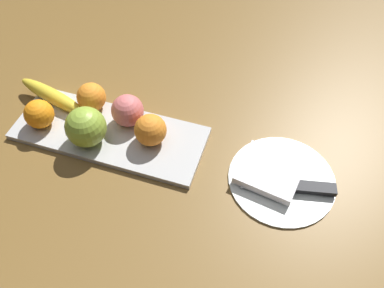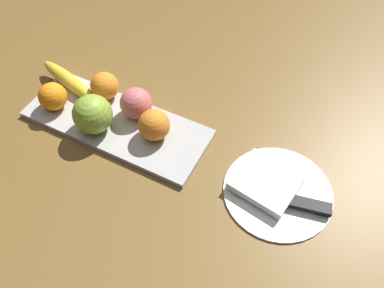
{
  "view_description": "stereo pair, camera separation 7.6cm",
  "coord_description": "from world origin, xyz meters",
  "px_view_note": "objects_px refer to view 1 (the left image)",
  "views": [
    {
      "loc": [
        -0.35,
        0.42,
        0.64
      ],
      "look_at": [
        -0.21,
        -0.02,
        0.04
      ],
      "focal_mm": 35.96,
      "sensor_mm": 36.0,
      "label": 1
    },
    {
      "loc": [
        -0.42,
        0.39,
        0.64
      ],
      "look_at": [
        -0.21,
        -0.02,
        0.04
      ],
      "focal_mm": 35.96,
      "sensor_mm": 36.0,
      "label": 2
    }
  ],
  "objects_px": {
    "knife": "(304,187)",
    "peach": "(128,111)",
    "fruit_tray": "(110,133)",
    "orange_center": "(150,130)",
    "apple": "(86,127)",
    "orange_near_banana": "(40,113)",
    "banana": "(53,96)",
    "folded_napkin": "(270,172)",
    "dinner_plate": "(282,179)",
    "orange_near_apple": "(91,97)"
  },
  "relations": [
    {
      "from": "orange_near_banana",
      "to": "peach",
      "type": "distance_m",
      "value": 0.18
    },
    {
      "from": "fruit_tray",
      "to": "dinner_plate",
      "type": "bearing_deg",
      "value": -180.0
    },
    {
      "from": "orange_center",
      "to": "peach",
      "type": "bearing_deg",
      "value": -27.37
    },
    {
      "from": "fruit_tray",
      "to": "orange_near_banana",
      "type": "bearing_deg",
      "value": 7.95
    },
    {
      "from": "apple",
      "to": "peach",
      "type": "relative_size",
      "value": 1.21
    },
    {
      "from": "dinner_plate",
      "to": "knife",
      "type": "distance_m",
      "value": 0.04
    },
    {
      "from": "orange_center",
      "to": "folded_napkin",
      "type": "distance_m",
      "value": 0.25
    },
    {
      "from": "fruit_tray",
      "to": "orange_center",
      "type": "relative_size",
      "value": 6.17
    },
    {
      "from": "knife",
      "to": "folded_napkin",
      "type": "bearing_deg",
      "value": -22.4
    },
    {
      "from": "orange_center",
      "to": "knife",
      "type": "xyz_separation_m",
      "value": [
        -0.32,
        0.02,
        -0.03
      ]
    },
    {
      "from": "peach",
      "to": "dinner_plate",
      "type": "xyz_separation_m",
      "value": [
        -0.34,
        0.04,
        -0.04
      ]
    },
    {
      "from": "orange_near_apple",
      "to": "folded_napkin",
      "type": "height_order",
      "value": "orange_near_apple"
    },
    {
      "from": "orange_near_apple",
      "to": "knife",
      "type": "xyz_separation_m",
      "value": [
        -0.47,
        0.07,
        -0.03
      ]
    },
    {
      "from": "fruit_tray",
      "to": "orange_near_apple",
      "type": "xyz_separation_m",
      "value": [
        0.06,
        -0.05,
        0.04
      ]
    },
    {
      "from": "peach",
      "to": "fruit_tray",
      "type": "bearing_deg",
      "value": 52.61
    },
    {
      "from": "orange_near_apple",
      "to": "peach",
      "type": "distance_m",
      "value": 0.09
    },
    {
      "from": "orange_near_apple",
      "to": "orange_near_banana",
      "type": "xyz_separation_m",
      "value": [
        0.08,
        0.07,
        -0.0
      ]
    },
    {
      "from": "folded_napkin",
      "to": "orange_near_apple",
      "type": "bearing_deg",
      "value": -7.62
    },
    {
      "from": "knife",
      "to": "orange_center",
      "type": "bearing_deg",
      "value": -15.21
    },
    {
      "from": "knife",
      "to": "peach",
      "type": "bearing_deg",
      "value": -19.62
    },
    {
      "from": "orange_near_apple",
      "to": "dinner_plate",
      "type": "bearing_deg",
      "value": 172.84
    },
    {
      "from": "orange_near_apple",
      "to": "apple",
      "type": "bearing_deg",
      "value": 111.6
    },
    {
      "from": "orange_near_banana",
      "to": "dinner_plate",
      "type": "height_order",
      "value": "orange_near_banana"
    },
    {
      "from": "orange_near_banana",
      "to": "orange_center",
      "type": "bearing_deg",
      "value": -173.75
    },
    {
      "from": "banana",
      "to": "orange_near_banana",
      "type": "bearing_deg",
      "value": -65.28
    },
    {
      "from": "apple",
      "to": "orange_center",
      "type": "bearing_deg",
      "value": -162.48
    },
    {
      "from": "peach",
      "to": "apple",
      "type": "bearing_deg",
      "value": 51.36
    },
    {
      "from": "fruit_tray",
      "to": "apple",
      "type": "bearing_deg",
      "value": 49.89
    },
    {
      "from": "dinner_plate",
      "to": "knife",
      "type": "relative_size",
      "value": 1.16
    },
    {
      "from": "orange_center",
      "to": "folded_napkin",
      "type": "height_order",
      "value": "orange_center"
    },
    {
      "from": "orange_near_banana",
      "to": "orange_center",
      "type": "height_order",
      "value": "orange_center"
    },
    {
      "from": "orange_center",
      "to": "folded_napkin",
      "type": "bearing_deg",
      "value": 178.61
    },
    {
      "from": "orange_center",
      "to": "folded_napkin",
      "type": "xyz_separation_m",
      "value": [
        -0.25,
        0.01,
        -0.03
      ]
    },
    {
      "from": "apple",
      "to": "knife",
      "type": "relative_size",
      "value": 0.46
    },
    {
      "from": "fruit_tray",
      "to": "orange_near_banana",
      "type": "height_order",
      "value": "orange_near_banana"
    },
    {
      "from": "apple",
      "to": "orange_center",
      "type": "height_order",
      "value": "apple"
    },
    {
      "from": "folded_napkin",
      "to": "knife",
      "type": "distance_m",
      "value": 0.07
    },
    {
      "from": "orange_center",
      "to": "knife",
      "type": "distance_m",
      "value": 0.32
    },
    {
      "from": "apple",
      "to": "dinner_plate",
      "type": "xyz_separation_m",
      "value": [
        -0.4,
        -0.03,
        -0.05
      ]
    },
    {
      "from": "fruit_tray",
      "to": "banana",
      "type": "height_order",
      "value": "banana"
    },
    {
      "from": "banana",
      "to": "dinner_plate",
      "type": "height_order",
      "value": "banana"
    },
    {
      "from": "orange_near_banana",
      "to": "orange_center",
      "type": "xyz_separation_m",
      "value": [
        -0.24,
        -0.03,
        0.0
      ]
    },
    {
      "from": "knife",
      "to": "banana",
      "type": "bearing_deg",
      "value": -17.41
    },
    {
      "from": "peach",
      "to": "knife",
      "type": "height_order",
      "value": "peach"
    },
    {
      "from": "banana",
      "to": "orange_near_banana",
      "type": "xyz_separation_m",
      "value": [
        -0.01,
        0.06,
        0.01
      ]
    },
    {
      "from": "orange_center",
      "to": "fruit_tray",
      "type": "bearing_deg",
      "value": 3.64
    },
    {
      "from": "banana",
      "to": "orange_center",
      "type": "relative_size",
      "value": 2.95
    },
    {
      "from": "apple",
      "to": "orange_near_apple",
      "type": "height_order",
      "value": "apple"
    },
    {
      "from": "orange_near_banana",
      "to": "knife",
      "type": "height_order",
      "value": "orange_near_banana"
    },
    {
      "from": "fruit_tray",
      "to": "orange_center",
      "type": "height_order",
      "value": "orange_center"
    }
  ]
}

